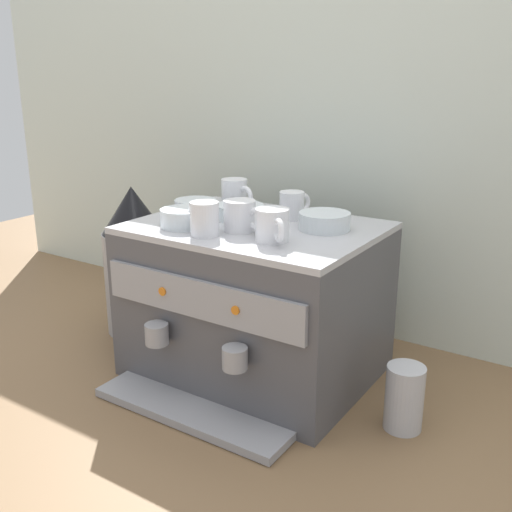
{
  "coord_description": "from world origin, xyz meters",
  "views": [
    {
      "loc": [
        0.79,
        -1.21,
        0.77
      ],
      "look_at": [
        0.0,
        0.0,
        0.32
      ],
      "focal_mm": 42.12,
      "sensor_mm": 36.0,
      "label": 1
    }
  ],
  "objects": [
    {
      "name": "ground_plane",
      "position": [
        0.0,
        0.0,
        0.0
      ],
      "size": [
        4.0,
        4.0,
        0.0
      ],
      "primitive_type": "plane",
      "color": "brown"
    },
    {
      "name": "tiled_backsplash_wall",
      "position": [
        0.0,
        0.4,
        0.54
      ],
      "size": [
        2.8,
        0.03,
        1.07
      ],
      "primitive_type": "cube",
      "color": "silver",
      "rests_on": "ground_plane"
    },
    {
      "name": "espresso_machine",
      "position": [
        0.0,
        -0.01,
        0.2
      ],
      "size": [
        0.59,
        0.56,
        0.4
      ],
      "color": "#4C4C51",
      "rests_on": "ground_plane"
    },
    {
      "name": "ceramic_cup_0",
      "position": [
        0.04,
        0.11,
        0.43
      ],
      "size": [
        0.06,
        0.1,
        0.07
      ],
      "color": "white",
      "rests_on": "espresso_machine"
    },
    {
      "name": "ceramic_cup_1",
      "position": [
        -0.15,
        0.12,
        0.44
      ],
      "size": [
        0.11,
        0.07,
        0.08
      ],
      "color": "white",
      "rests_on": "espresso_machine"
    },
    {
      "name": "ceramic_cup_2",
      "position": [
        -0.05,
        -0.15,
        0.44
      ],
      "size": [
        0.1,
        0.07,
        0.08
      ],
      "color": "white",
      "rests_on": "espresso_machine"
    },
    {
      "name": "ceramic_cup_3",
      "position": [
        0.0,
        -0.07,
        0.44
      ],
      "size": [
        0.12,
        0.08,
        0.07
      ],
      "color": "white",
      "rests_on": "espresso_machine"
    },
    {
      "name": "ceramic_cup_4",
      "position": [
        0.11,
        -0.1,
        0.44
      ],
      "size": [
        0.1,
        0.09,
        0.07
      ],
      "color": "white",
      "rests_on": "espresso_machine"
    },
    {
      "name": "ceramic_bowl_0",
      "position": [
        -0.07,
        0.03,
        0.42
      ],
      "size": [
        0.12,
        0.12,
        0.04
      ],
      "color": "silver",
      "rests_on": "espresso_machine"
    },
    {
      "name": "ceramic_bowl_1",
      "position": [
        0.16,
        0.05,
        0.42
      ],
      "size": [
        0.12,
        0.12,
        0.04
      ],
      "color": "silver",
      "rests_on": "espresso_machine"
    },
    {
      "name": "ceramic_bowl_2",
      "position": [
        -0.2,
        0.02,
        0.42
      ],
      "size": [
        0.11,
        0.11,
        0.04
      ],
      "color": "silver",
      "rests_on": "espresso_machine"
    },
    {
      "name": "ceramic_bowl_3",
      "position": [
        -0.14,
        -0.11,
        0.42
      ],
      "size": [
        0.11,
        0.11,
        0.04
      ],
      "color": "silver",
      "rests_on": "espresso_machine"
    },
    {
      "name": "coffee_grinder",
      "position": [
        -0.44,
        0.02,
        0.22
      ],
      "size": [
        0.19,
        0.19,
        0.45
      ],
      "color": "#939399",
      "rests_on": "ground_plane"
    },
    {
      "name": "milk_pitcher",
      "position": [
        0.42,
        -0.05,
        0.08
      ],
      "size": [
        0.09,
        0.09,
        0.15
      ],
      "primitive_type": "cylinder",
      "color": "#B7B7BC",
      "rests_on": "ground_plane"
    }
  ]
}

